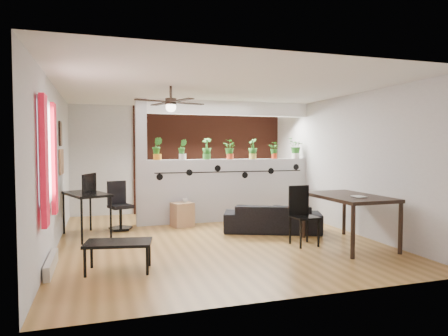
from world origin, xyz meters
TOP-DOWN VIEW (x-y plane):
  - room_shell at (0.00, 0.00)m, footprint 6.30×7.10m
  - partition_wall at (0.80, 1.50)m, footprint 3.60×0.18m
  - ceiling_header at (0.80, 1.50)m, footprint 3.60×0.18m
  - pier_column at (-1.11, 1.50)m, footprint 0.22×0.20m
  - brick_panel at (0.80, 2.97)m, footprint 3.90×0.05m
  - vine_decal at (0.80, 1.40)m, footprint 3.31×0.01m
  - window_assembly at (-2.56, -1.20)m, footprint 0.09×1.30m
  - baseboard_heater at (-2.54, -1.20)m, footprint 0.08×1.00m
  - corkboard at (-2.58, 0.95)m, footprint 0.03×0.60m
  - framed_art at (-2.58, 0.90)m, footprint 0.03×0.34m
  - ceiling_fan at (-0.80, -0.30)m, footprint 1.19×1.19m
  - potted_plant_0 at (-0.78, 1.50)m, footprint 0.30×0.27m
  - potted_plant_1 at (-0.25, 1.50)m, footprint 0.25×0.21m
  - potted_plant_2 at (0.27, 1.50)m, footprint 0.30×0.28m
  - potted_plant_3 at (0.80, 1.50)m, footprint 0.26×0.28m
  - potted_plant_4 at (1.33, 1.50)m, footprint 0.25×0.28m
  - potted_plant_5 at (1.85, 1.50)m, footprint 0.22×0.23m
  - potted_plant_6 at (2.38, 1.50)m, footprint 0.32×0.31m
  - sofa at (1.21, 0.17)m, footprint 1.86×1.28m
  - cube_shelf at (-0.33, 1.16)m, footprint 0.47×0.44m
  - cup at (-0.28, 1.16)m, footprint 0.15×0.15m
  - computer_desk at (-2.16, 0.74)m, footprint 0.92×1.23m
  - monitor at (-2.16, 0.89)m, footprint 0.32×0.17m
  - office_chair at (-1.57, 1.21)m, footprint 0.50×0.51m
  - dining_table at (1.97, -1.17)m, footprint 0.93×1.52m
  - book at (1.87, -1.47)m, footprint 0.17×0.22m
  - folding_chair at (1.26, -0.89)m, footprint 0.42×0.42m
  - coffee_table at (-1.70, -1.49)m, footprint 0.91×0.61m

SIDE VIEW (x-z plane):
  - baseboard_heater at x=-2.54m, z-range 0.00..0.18m
  - cube_shelf at x=-0.33m, z-range 0.00..0.49m
  - sofa at x=1.21m, z-range 0.00..0.51m
  - coffee_table at x=-1.70m, z-range 0.15..0.55m
  - office_chair at x=-1.57m, z-range -0.05..0.87m
  - cup at x=-0.28m, z-range 0.49..0.58m
  - folding_chair at x=1.26m, z-range 0.09..1.06m
  - partition_wall at x=0.80m, z-range 0.00..1.35m
  - computer_desk at x=-2.16m, z-range 0.32..1.12m
  - dining_table at x=1.97m, z-range 0.33..1.15m
  - book at x=1.87m, z-range 0.83..0.85m
  - monitor at x=-2.16m, z-range 0.80..0.98m
  - vine_decal at x=0.80m, z-range 0.93..1.23m
  - room_shell at x=0.00m, z-range -0.15..2.75m
  - pier_column at x=-1.11m, z-range 0.00..2.60m
  - brick_panel at x=0.80m, z-range 0.00..2.60m
  - corkboard at x=-2.58m, z-range 1.12..1.58m
  - window_assembly at x=-2.56m, z-range 0.73..2.28m
  - potted_plant_5 at x=1.85m, z-range 1.36..1.74m
  - potted_plant_3 at x=0.80m, z-range 1.36..1.79m
  - potted_plant_1 at x=-0.25m, z-range 1.36..1.79m
  - potted_plant_4 at x=1.33m, z-range 1.36..1.81m
  - potted_plant_2 at x=0.27m, z-range 1.36..1.82m
  - potted_plant_0 at x=-0.78m, z-range 1.36..1.83m
  - potted_plant_6 at x=2.38m, z-range 1.36..1.84m
  - framed_art at x=-2.58m, z-range 1.63..2.07m
  - ceiling_fan at x=-0.80m, z-range 2.10..2.53m
  - ceiling_header at x=0.80m, z-range 2.30..2.60m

